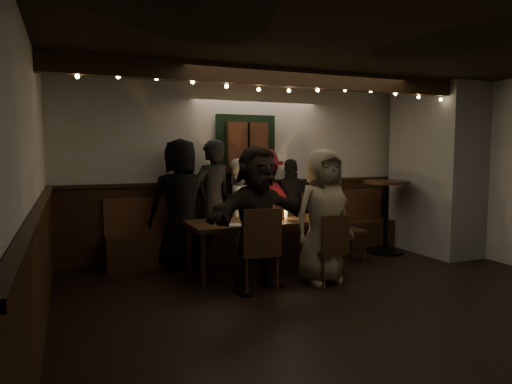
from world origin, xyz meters
name	(u,v)px	position (x,y,z in m)	size (l,w,h in m)	color
room	(354,188)	(1.07, 1.42, 1.07)	(6.02, 5.01, 2.62)	black
dining_table	(262,225)	(-0.38, 1.40, 0.63)	(1.94, 0.83, 0.84)	black
chair_near_left	(260,245)	(-0.75, 0.59, 0.55)	(0.49, 0.49, 0.97)	black
chair_near_right	(331,245)	(0.15, 0.53, 0.48)	(0.41, 0.41, 0.85)	black
chair_end	(342,225)	(0.93, 1.49, 0.54)	(0.43, 0.43, 0.96)	black
high_top	(386,207)	(1.88, 1.71, 0.72)	(0.71, 0.71, 1.14)	black
person_a	(181,203)	(-1.31, 2.05, 0.89)	(0.87, 0.56, 1.77)	black
person_b	(212,202)	(-0.84, 2.10, 0.88)	(0.64, 0.42, 1.76)	black
person_c	(237,209)	(-0.45, 2.18, 0.75)	(0.72, 0.56, 1.49)	beige
person_d	(264,204)	(-0.02, 2.15, 0.82)	(1.06, 0.61, 1.63)	#4B0C16
person_e	(292,207)	(0.44, 2.15, 0.74)	(0.87, 0.36, 1.48)	black
person_f	(257,218)	(-0.74, 0.69, 0.84)	(1.55, 0.49, 1.67)	black
person_g	(323,216)	(0.11, 0.67, 0.82)	(0.80, 0.52, 1.63)	#85775C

